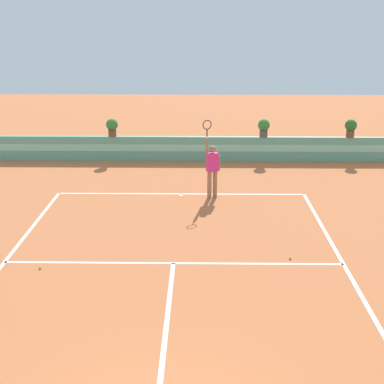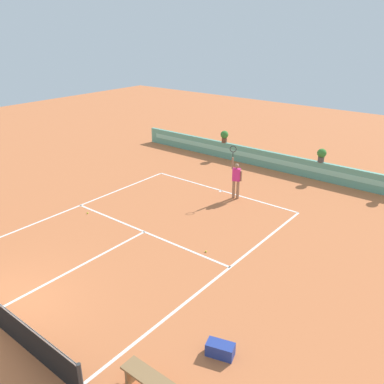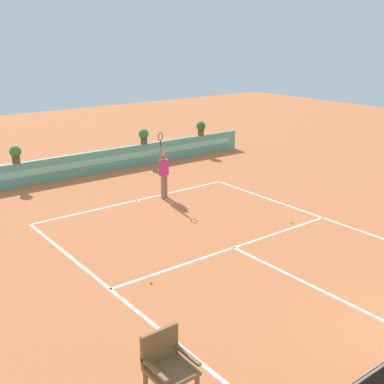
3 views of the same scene
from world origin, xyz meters
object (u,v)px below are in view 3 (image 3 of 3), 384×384
Objects in this scene: potted_plant_left at (15,153)px; tennis_ball_near_baseline at (292,223)px; potted_plant_far_right at (201,127)px; tennis_player at (164,171)px; potted_plant_right at (144,135)px; tennis_ball_mid_court at (151,282)px.

tennis_ball_near_baseline is at bearing -59.13° from potted_plant_left.
potted_plant_far_right and potted_plant_left have the same top height.
potted_plant_left reaches higher than tennis_ball_near_baseline.
tennis_ball_near_baseline is 11.40m from potted_plant_left.
tennis_player reaches higher than tennis_ball_near_baseline.
tennis_player reaches higher than potted_plant_left.
potted_plant_left is (-5.80, 9.71, 1.38)m from tennis_ball_near_baseline.
tennis_player is at bearing 110.79° from tennis_ball_near_baseline.
tennis_ball_near_baseline is at bearing -91.89° from potted_plant_right.
potted_plant_far_right is at bearing 46.51° from tennis_ball_mid_court.
tennis_ball_mid_court is at bearing -121.45° from potted_plant_right.
tennis_player reaches higher than potted_plant_right.
tennis_ball_mid_court is 0.09× the size of potted_plant_right.
tennis_ball_mid_court is 0.09× the size of potted_plant_far_right.
tennis_ball_mid_court is at bearing -173.95° from tennis_ball_near_baseline.
tennis_ball_near_baseline is 0.09× the size of potted_plant_left.
potted_plant_far_right is (9.82, 10.35, 1.38)m from tennis_ball_mid_court.
potted_plant_right is 3.49m from potted_plant_far_right.
potted_plant_right reaches higher than tennis_ball_near_baseline.
tennis_player is at bearing -139.30° from potted_plant_far_right.
potted_plant_right is at bearing 0.00° from potted_plant_left.
potted_plant_right and potted_plant_left have the same top height.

